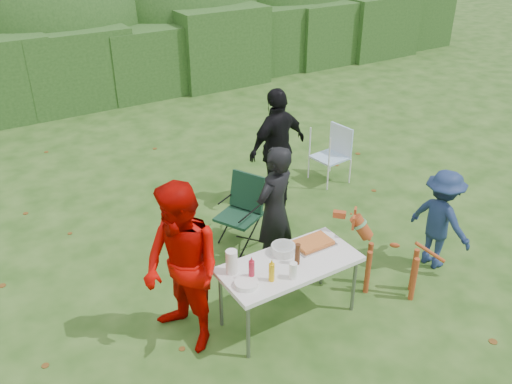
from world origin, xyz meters
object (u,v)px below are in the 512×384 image
child (441,220)px  paper_towel_roll (232,262)px  folding_table (289,267)px  person_black_puffy (278,147)px  lawn_chair (330,155)px  mustard_bottle (272,272)px  person_cook (274,211)px  camping_chair (239,213)px  ketchup_bottle (252,271)px  person_red_jacket (182,269)px  beer_bottle (297,254)px  dog (393,256)px

child → paper_towel_roll: (-2.74, 0.33, 0.22)m
folding_table → person_black_puffy: size_ratio=0.84×
lawn_chair → mustard_bottle: mustard_bottle is taller
child → person_cook: bearing=55.3°
mustard_bottle → person_cook: bearing=55.1°
camping_chair → lawn_chair: bearing=173.6°
ketchup_bottle → camping_chair: bearing=64.0°
person_red_jacket → beer_bottle: bearing=62.0°
camping_chair → mustard_bottle: 1.84m
person_black_puffy → dog: 2.53m
folding_table → dog: bearing=-11.3°
folding_table → person_black_puffy: 2.63m
mustard_bottle → beer_bottle: beer_bottle is taller
paper_towel_roll → ketchup_bottle: bearing=-62.1°
folding_table → camping_chair: size_ratio=1.59×
person_cook → dog: size_ratio=1.60×
lawn_chair → folding_table: bearing=37.4°
person_red_jacket → paper_towel_roll: person_red_jacket is taller
mustard_bottle → camping_chair: bearing=70.2°
mustard_bottle → beer_bottle: (0.38, 0.09, 0.02)m
folding_table → ketchup_bottle: ketchup_bottle is taller
camping_chair → ketchup_bottle: size_ratio=4.29×
camping_chair → mustard_bottle: size_ratio=4.72×
beer_bottle → paper_towel_roll: bearing=160.5°
folding_table → lawn_chair: 3.41m
person_red_jacket → camping_chair: size_ratio=1.94×
person_cook → person_black_puffy: 1.72m
ketchup_bottle → folding_table: bearing=3.6°
folding_table → lawn_chair: bearing=43.8°
lawn_chair → paper_towel_roll: bearing=29.2°
person_red_jacket → child: 3.27m
child → mustard_bottle: bearing=84.3°
folding_table → child: 2.15m
person_red_jacket → dog: (2.36, -0.53, -0.42)m
lawn_chair → beer_bottle: (-2.40, -2.40, 0.40)m
lawn_chair → person_black_puffy: bearing=-0.7°
folding_table → dog: dog is taller
beer_bottle → paper_towel_roll: size_ratio=0.92×
person_cook → paper_towel_roll: bearing=15.4°
child → camping_chair: size_ratio=1.37×
person_black_puffy → beer_bottle: 2.64m
person_cook → child: size_ratio=1.28×
person_cook → ketchup_bottle: size_ratio=7.53×
paper_towel_roll → mustard_bottle: bearing=-50.3°
mustard_bottle → paper_towel_roll: paper_towel_roll is taller
person_black_puffy → mustard_bottle: person_black_puffy is taller
mustard_bottle → dog: bearing=-3.8°
child → paper_towel_roll: 2.76m
camping_chair → person_black_puffy: bearing=-173.7°
lawn_chair → camping_chair: bearing=13.9°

